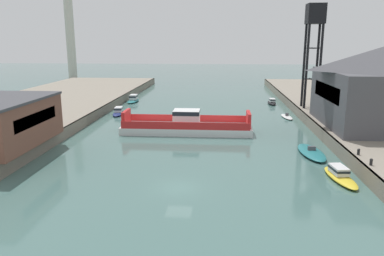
# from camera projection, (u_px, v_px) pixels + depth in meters

# --- Properties ---
(ground_plane) EXTENTS (400.00, 400.00, 0.00)m
(ground_plane) POSITION_uv_depth(u_px,v_px,m) (179.00, 188.00, 35.81)
(ground_plane) COLOR #476B66
(chain_ferry) EXTENTS (19.79, 5.74, 3.51)m
(chain_ferry) POSITION_uv_depth(u_px,v_px,m) (187.00, 126.00, 57.31)
(chain_ferry) COLOR silver
(chain_ferry) RESTS_ON ground
(moored_boat_near_left) EXTENTS (3.20, 7.92, 1.08)m
(moored_boat_near_left) POSITION_uv_depth(u_px,v_px,m) (311.00, 152.00, 46.19)
(moored_boat_near_left) COLOR #237075
(moored_boat_near_left) RESTS_ON ground
(moored_boat_near_right) EXTENTS (2.10, 5.35, 0.89)m
(moored_boat_near_right) POSITION_uv_depth(u_px,v_px,m) (287.00, 117.00, 68.42)
(moored_boat_near_right) COLOR white
(moored_boat_near_right) RESTS_ON ground
(moored_boat_mid_left) EXTENTS (2.42, 6.13, 1.41)m
(moored_boat_mid_left) POSITION_uv_depth(u_px,v_px,m) (118.00, 112.00, 71.50)
(moored_boat_mid_left) COLOR navy
(moored_boat_mid_left) RESTS_ON ground
(moored_boat_mid_right) EXTENTS (1.77, 5.33, 1.31)m
(moored_boat_mid_right) POSITION_uv_depth(u_px,v_px,m) (272.00, 102.00, 83.28)
(moored_boat_mid_right) COLOR black
(moored_boat_mid_right) RESTS_ON ground
(moored_boat_far_left) EXTENTS (2.25, 6.65, 1.65)m
(moored_boat_far_left) POSITION_uv_depth(u_px,v_px,m) (133.00, 99.00, 86.50)
(moored_boat_far_left) COLOR #237075
(moored_boat_far_left) RESTS_ON ground
(moored_boat_far_right) EXTENTS (2.72, 6.79, 1.30)m
(moored_boat_far_right) POSITION_uv_depth(u_px,v_px,m) (340.00, 175.00, 37.83)
(moored_boat_far_right) COLOR yellow
(moored_boat_far_right) RESTS_ON ground
(warehouse_shed) EXTENTS (15.82, 18.05, 11.45)m
(warehouse_shed) POSITION_uv_depth(u_px,v_px,m) (384.00, 86.00, 52.99)
(warehouse_shed) COLOR #4C4C51
(warehouse_shed) RESTS_ON quay_right
(crane_tower) EXTENTS (3.06, 3.06, 18.43)m
(crane_tower) POSITION_uv_depth(u_px,v_px,m) (315.00, 28.00, 66.24)
(crane_tower) COLOR black
(crane_tower) RESTS_ON quay_right
(bollard_left_mid) EXTENTS (0.32, 0.32, 0.71)m
(bollard_left_mid) POSITION_uv_depth(u_px,v_px,m) (6.00, 153.00, 39.61)
(bollard_left_mid) COLOR black
(bollard_left_mid) RESTS_ON quay_left
(bollard_right_mid) EXTENTS (0.32, 0.32, 0.71)m
(bollard_right_mid) POSITION_uv_depth(u_px,v_px,m) (371.00, 161.00, 36.86)
(bollard_right_mid) COLOR black
(bollard_right_mid) RESTS_ON quay_right
(bollard_left_aft) EXTENTS (0.32, 0.32, 0.71)m
(bollard_left_aft) POSITION_uv_depth(u_px,v_px,m) (22.00, 145.00, 42.80)
(bollard_left_aft) COLOR black
(bollard_left_aft) RESTS_ON quay_left
(bollard_right_aft) EXTENTS (0.32, 0.32, 0.71)m
(bollard_right_aft) POSITION_uv_depth(u_px,v_px,m) (359.00, 151.00, 40.24)
(bollard_right_aft) COLOR black
(bollard_right_aft) RESTS_ON quay_right
(smokestack_distant_a) EXTENTS (3.47, 3.47, 38.02)m
(smokestack_distant_a) POSITION_uv_depth(u_px,v_px,m) (69.00, 24.00, 139.34)
(smokestack_distant_a) COLOR beige
(smokestack_distant_a) RESTS_ON ground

